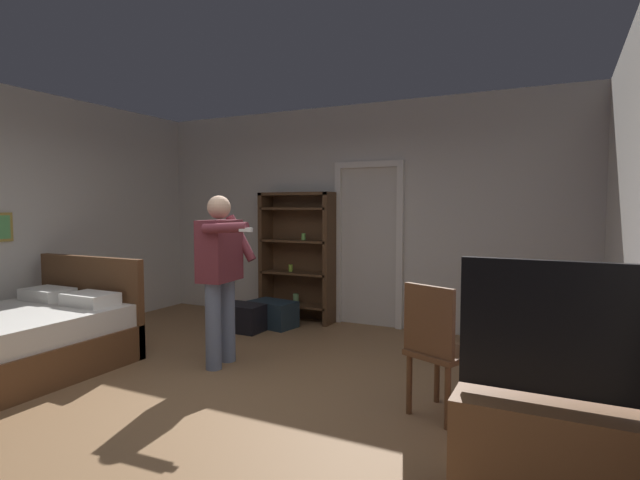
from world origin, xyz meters
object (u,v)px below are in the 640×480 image
bookshelf (298,252)px  suitcase_dark (243,317)px  bed (3,344)px  bottle_on_table (550,321)px  tv_flatscreen (579,448)px  laptop (522,325)px  side_table (526,365)px  person_blue_shirt (221,267)px  wooden_chair (436,345)px  suitcase_small (273,314)px

bookshelf → suitcase_dark: bookshelf is taller
bed → bottle_on_table: bed is taller
tv_flatscreen → laptop: 1.03m
side_table → person_blue_shirt: size_ratio=0.42×
laptop → bottle_on_table: 0.18m
person_blue_shirt → side_table: bearing=-4.6°
bed → person_blue_shirt: bearing=36.2°
bookshelf → side_table: 3.78m
wooden_chair → person_blue_shirt: bearing=172.9°
tv_flatscreen → laptop: tv_flatscreen is taller
tv_flatscreen → suitcase_small: bearing=141.8°
side_table → suitcase_dark: 3.66m
wooden_chair → suitcase_small: size_ratio=1.69×
bed → tv_flatscreen: 4.63m
side_table → bookshelf: bearing=143.4°
bed → bottle_on_table: bearing=10.8°
wooden_chair → suitcase_dark: bearing=152.0°
bookshelf → bottle_on_table: (3.16, -2.32, -0.14)m
tv_flatscreen → laptop: size_ratio=3.85×
tv_flatscreen → person_blue_shirt: size_ratio=0.78×
tv_flatscreen → side_table: tv_flatscreen is taller
laptop → side_table: bearing=56.3°
bookshelf → suitcase_small: bearing=-102.6°
side_table → wooden_chair: wooden_chair is taller
side_table → laptop: bearing=-123.7°
wooden_chair → suitcase_small: bearing=144.5°
wooden_chair → person_blue_shirt: (-2.15, 0.27, 0.42)m
bed → laptop: 4.41m
bookshelf → tv_flatscreen: (3.32, -3.18, -0.56)m
bed → tv_flatscreen: size_ratio=1.62×
bookshelf → bed: bearing=-112.5°
bed → tv_flatscreen: bearing=-0.2°
tv_flatscreen → person_blue_shirt: (-3.06, 1.16, 0.59)m
bed → side_table: size_ratio=2.99×
tv_flatscreen → suitcase_small: 4.36m
tv_flatscreen → wooden_chair: tv_flatscreen is taller
bottle_on_table → wooden_chair: (-0.74, 0.03, -0.26)m
bottle_on_table → suitcase_small: size_ratio=0.42×
suitcase_dark → bed: bearing=-112.1°
bottle_on_table → side_table: bearing=150.3°
laptop → suitcase_dark: size_ratio=0.62×
bed → suitcase_small: (1.21, 2.68, -0.14)m
side_table → person_blue_shirt: bearing=175.4°
suitcase_dark → suitcase_small: (0.24, 0.34, 0.00)m
bottle_on_table → suitcase_dark: bearing=156.8°
bed → bookshelf: (1.31, 3.16, 0.64)m
tv_flatscreen → bookshelf: bearing=136.2°
bookshelf → suitcase_small: 0.92m
wooden_chair → suitcase_dark: size_ratio=1.82×
suitcase_dark → laptop: bearing=-23.4°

